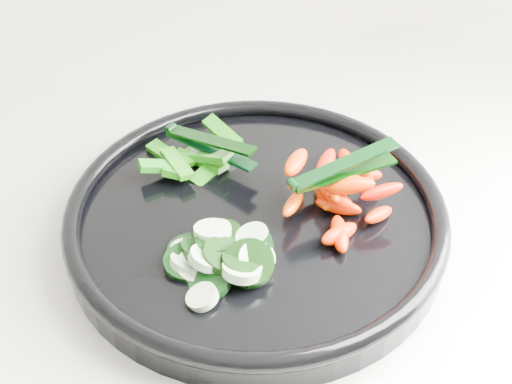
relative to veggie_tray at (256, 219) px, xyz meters
name	(u,v)px	position (x,y,z in m)	size (l,w,h in m)	color
veggie_tray	(256,219)	(0.00, 0.00, 0.00)	(0.46, 0.46, 0.04)	black
cucumber_pile	(216,255)	(-0.05, -0.05, 0.01)	(0.11, 0.11, 0.04)	black
carrot_pile	(337,190)	(0.08, -0.01, 0.02)	(0.12, 0.15, 0.05)	#F13400
pepper_pile	(193,158)	(-0.04, 0.10, 0.01)	(0.12, 0.09, 0.04)	#166309
tong_carrot	(341,169)	(0.08, -0.02, 0.05)	(0.11, 0.03, 0.02)	black
tong_pepper	(208,143)	(-0.02, 0.10, 0.03)	(0.08, 0.10, 0.02)	black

